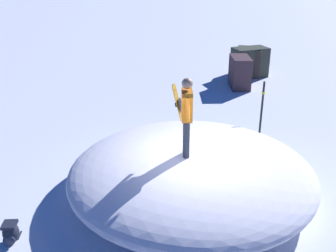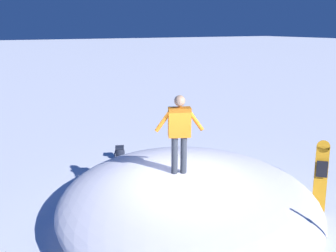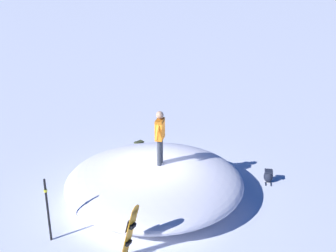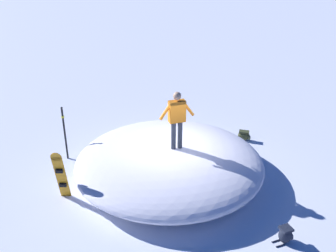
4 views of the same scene
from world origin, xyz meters
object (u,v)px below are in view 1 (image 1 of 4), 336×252
snowboard_primary_upright (180,110)px  trail_marker_pole (262,111)px  backpack_near (11,233)px  snowboarder_standing (187,112)px

snowboard_primary_upright → trail_marker_pole: (1.25, 2.05, 0.11)m
backpack_near → snowboard_primary_upright: bearing=122.3°
snowboarder_standing → trail_marker_pole: 3.99m
snowboarder_standing → backpack_near: size_ratio=3.26×
snowboard_primary_upright → backpack_near: size_ratio=3.12×
snowboarder_standing → snowboard_primary_upright: (-3.10, 1.29, -1.24)m
trail_marker_pole → snowboarder_standing: bearing=-61.0°
snowboarder_standing → trail_marker_pole: (-1.85, 3.34, -1.14)m
trail_marker_pole → snowboard_primary_upright: bearing=-121.3°
snowboarder_standing → backpack_near: bearing=-88.5°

